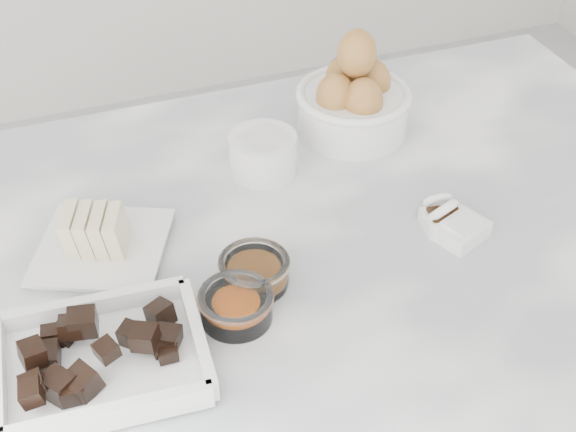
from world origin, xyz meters
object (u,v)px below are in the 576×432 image
object	(u,v)px
salt_spoon	(456,225)
butter_plate	(99,241)
honey_bowl	(254,271)
vanilla_spoon	(443,216)
sugar_ramekin	(263,153)
zest_bowl	(236,305)
egg_bowl	(353,100)
chocolate_dish	(101,356)

from	to	relation	value
salt_spoon	butter_plate	bearing A→B (deg)	164.83
honey_bowl	vanilla_spoon	bearing A→B (deg)	4.49
honey_bowl	sugar_ramekin	bearing A→B (deg)	68.69
zest_bowl	salt_spoon	bearing A→B (deg)	7.99
salt_spoon	egg_bowl	bearing A→B (deg)	95.83
honey_bowl	salt_spoon	bearing A→B (deg)	-0.83
egg_bowl	salt_spoon	distance (m)	0.26
butter_plate	vanilla_spoon	world-z (taller)	butter_plate
chocolate_dish	vanilla_spoon	bearing A→B (deg)	11.61
sugar_ramekin	zest_bowl	world-z (taller)	sugar_ramekin
sugar_ramekin	vanilla_spoon	world-z (taller)	sugar_ramekin
zest_bowl	salt_spoon	xyz separation A→B (m)	(0.29, 0.04, -0.00)
butter_plate	egg_bowl	size ratio (longest dim) A/B	1.19
zest_bowl	butter_plate	bearing A→B (deg)	128.37
egg_bowl	vanilla_spoon	size ratio (longest dim) A/B	2.35
egg_bowl	sugar_ramekin	bearing A→B (deg)	-161.68
chocolate_dish	butter_plate	world-z (taller)	butter_plate
butter_plate	sugar_ramekin	distance (m)	0.25
butter_plate	zest_bowl	size ratio (longest dim) A/B	2.34
sugar_ramekin	honey_bowl	distance (m)	0.22
sugar_ramekin	vanilla_spoon	bearing A→B (deg)	-46.60
sugar_ramekin	egg_bowl	bearing A→B (deg)	18.32
egg_bowl	honey_bowl	xyz separation A→B (m)	(-0.23, -0.25, -0.03)
butter_plate	salt_spoon	bearing A→B (deg)	-15.17
zest_bowl	salt_spoon	distance (m)	0.29
chocolate_dish	zest_bowl	bearing A→B (deg)	9.52
chocolate_dish	zest_bowl	xyz separation A→B (m)	(0.15, 0.03, -0.00)
sugar_ramekin	salt_spoon	world-z (taller)	sugar_ramekin
egg_bowl	vanilla_spoon	world-z (taller)	egg_bowl
vanilla_spoon	zest_bowl	bearing A→B (deg)	-167.31
egg_bowl	zest_bowl	xyz separation A→B (m)	(-0.27, -0.30, -0.03)
salt_spoon	chocolate_dish	bearing A→B (deg)	-171.49
zest_bowl	vanilla_spoon	xyz separation A→B (m)	(0.29, 0.06, -0.01)
zest_bowl	vanilla_spoon	world-z (taller)	vanilla_spoon
sugar_ramekin	zest_bowl	bearing A→B (deg)	-114.78
chocolate_dish	butter_plate	distance (m)	0.18
zest_bowl	egg_bowl	bearing A→B (deg)	48.15
sugar_ramekin	egg_bowl	xyz separation A→B (m)	(0.15, 0.05, 0.02)
honey_bowl	zest_bowl	distance (m)	0.06
salt_spoon	honey_bowl	bearing A→B (deg)	179.17
honey_bowl	salt_spoon	size ratio (longest dim) A/B	0.95
egg_bowl	zest_bowl	world-z (taller)	egg_bowl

